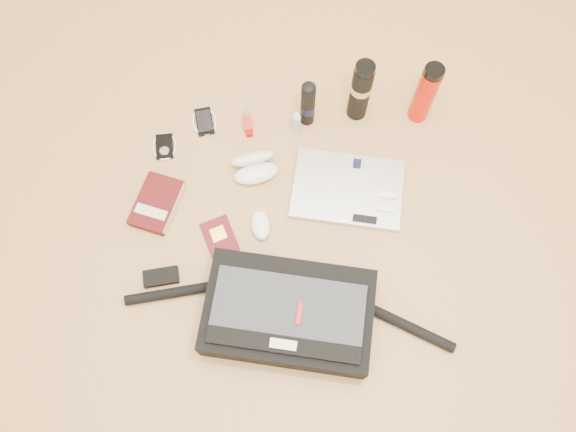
{
  "coord_description": "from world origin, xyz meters",
  "views": [
    {
      "loc": [
        -0.05,
        -0.52,
        1.64
      ],
      "look_at": [
        -0.0,
        0.09,
        0.06
      ],
      "focal_mm": 35.0,
      "sensor_mm": 36.0,
      "label": 1
    }
  ],
  "objects_px": {
    "thermos_black": "(361,91)",
    "thermos_red": "(425,94)",
    "book": "(157,203)",
    "laptop": "(348,190)",
    "messenger_bag": "(288,313)"
  },
  "relations": [
    {
      "from": "thermos_black",
      "to": "thermos_red",
      "type": "xyz_separation_m",
      "value": [
        0.2,
        -0.02,
        -0.0
      ]
    },
    {
      "from": "laptop",
      "to": "book",
      "type": "distance_m",
      "value": 0.6
    },
    {
      "from": "messenger_bag",
      "to": "thermos_black",
      "type": "height_order",
      "value": "thermos_black"
    },
    {
      "from": "thermos_red",
      "to": "laptop",
      "type": "bearing_deg",
      "value": -134.85
    },
    {
      "from": "book",
      "to": "thermos_black",
      "type": "bearing_deg",
      "value": 45.7
    },
    {
      "from": "laptop",
      "to": "thermos_red",
      "type": "xyz_separation_m",
      "value": [
        0.26,
        0.26,
        0.11
      ]
    },
    {
      "from": "book",
      "to": "thermos_red",
      "type": "distance_m",
      "value": 0.92
    },
    {
      "from": "messenger_bag",
      "to": "thermos_black",
      "type": "bearing_deg",
      "value": 79.87
    },
    {
      "from": "messenger_bag",
      "to": "thermos_red",
      "type": "distance_m",
      "value": 0.82
    },
    {
      "from": "laptop",
      "to": "thermos_black",
      "type": "relative_size",
      "value": 1.52
    },
    {
      "from": "laptop",
      "to": "thermos_red",
      "type": "bearing_deg",
      "value": 57.2
    },
    {
      "from": "laptop",
      "to": "thermos_black",
      "type": "distance_m",
      "value": 0.32
    },
    {
      "from": "messenger_bag",
      "to": "book",
      "type": "height_order",
      "value": "messenger_bag"
    },
    {
      "from": "thermos_black",
      "to": "thermos_red",
      "type": "height_order",
      "value": "thermos_black"
    },
    {
      "from": "book",
      "to": "thermos_black",
      "type": "relative_size",
      "value": 0.85
    }
  ]
}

